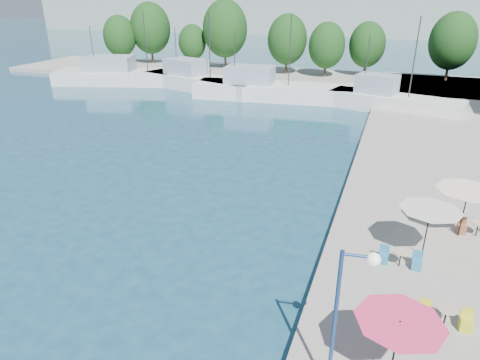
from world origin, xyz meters
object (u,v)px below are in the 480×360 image
at_px(trawler_03, 269,90).
at_px(umbrella_cream, 467,195).
at_px(umbrella_pink, 399,328).
at_px(street_lamp, 349,299).
at_px(trawler_01, 129,76).
at_px(umbrella_white, 430,215).
at_px(trawler_02, 198,81).
at_px(trawler_04, 391,102).

relative_size(trawler_03, umbrella_cream, 6.47).
height_order(umbrella_pink, street_lamp, street_lamp).
bearing_deg(trawler_01, street_lamp, -66.93).
bearing_deg(umbrella_pink, umbrella_white, 81.86).
xyz_separation_m(trawler_03, umbrella_cream, (18.55, -28.96, 1.80)).
xyz_separation_m(trawler_03, street_lamp, (14.22, -40.33, 3.02)).
relative_size(trawler_02, trawler_03, 0.94).
bearing_deg(umbrella_pink, street_lamp, -149.71).
height_order(trawler_03, umbrella_pink, trawler_03).
xyz_separation_m(trawler_03, umbrella_pink, (15.66, -39.49, 1.73)).
distance_m(umbrella_white, street_lamp, 9.17).
xyz_separation_m(trawler_03, trawler_04, (14.25, -1.44, 0.00)).
relative_size(umbrella_pink, street_lamp, 0.53).
bearing_deg(trawler_04, umbrella_cream, -66.18).
bearing_deg(street_lamp, trawler_03, 101.73).
height_order(umbrella_cream, street_lamp, street_lamp).
relative_size(trawler_02, umbrella_pink, 6.93).
relative_size(trawler_02, trawler_04, 1.27).
bearing_deg(trawler_02, trawler_01, -163.03).
relative_size(trawler_01, trawler_02, 1.22).
bearing_deg(umbrella_cream, street_lamp, -110.87).
xyz_separation_m(umbrella_cream, street_lamp, (-4.33, -11.37, 1.22)).
bearing_deg(trawler_04, street_lamp, -75.11).
bearing_deg(trawler_03, trawler_02, 162.68).
distance_m(umbrella_pink, umbrella_cream, 10.91).
bearing_deg(street_lamp, umbrella_pink, 22.60).
bearing_deg(trawler_04, trawler_02, -173.25).
bearing_deg(trawler_01, umbrella_pink, -65.24).
height_order(trawler_04, umbrella_cream, trawler_04).
bearing_deg(trawler_03, street_lamp, -76.48).
bearing_deg(trawler_02, umbrella_cream, -28.20).
distance_m(trawler_01, street_lamp, 55.77).
xyz_separation_m(trawler_01, trawler_04, (35.69, -3.90, 0.00)).
bearing_deg(umbrella_cream, umbrella_pink, -105.37).
distance_m(trawler_02, umbrella_cream, 42.55).
relative_size(trawler_04, umbrella_white, 5.31).
bearing_deg(umbrella_pink, trawler_03, 111.63).
bearing_deg(umbrella_white, umbrella_pink, -98.14).
bearing_deg(umbrella_cream, trawler_03, 122.64).
distance_m(trawler_02, street_lamp, 49.18).
xyz_separation_m(trawler_02, umbrella_pink, (26.11, -41.60, 1.73)).
distance_m(trawler_01, umbrella_white, 51.24).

